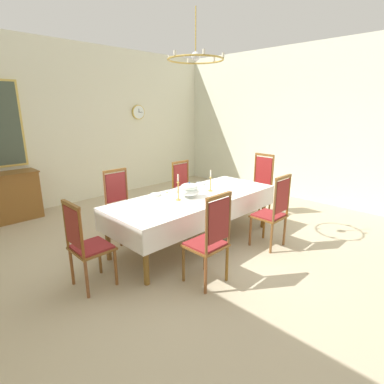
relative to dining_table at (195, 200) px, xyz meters
name	(u,v)px	position (x,y,z in m)	size (l,w,h in m)	color
ground	(204,246)	(0.00, -0.19, -0.70)	(6.77, 7.07, 0.04)	#BCAD8D
back_wall	(85,125)	(0.00, 3.39, 0.99)	(6.77, 0.08, 3.35)	silver
right_wall	(312,125)	(3.43, -0.19, 0.99)	(0.08, 7.07, 3.35)	silver
dining_table	(195,200)	(0.00, 0.00, 0.00)	(2.73, 1.06, 0.75)	brown
tablecloth	(195,200)	(0.00, 0.00, 0.00)	(2.75, 1.08, 0.32)	white
chair_south_a	(210,239)	(-0.72, -0.94, -0.11)	(0.44, 0.42, 1.13)	brown
chair_north_a	(121,204)	(-0.72, 0.94, -0.11)	(0.44, 0.42, 1.11)	brown
chair_south_b	(273,211)	(0.68, -0.94, -0.11)	(0.44, 0.42, 1.12)	brown
chair_north_b	(185,189)	(0.68, 0.94, -0.13)	(0.44, 0.42, 1.07)	brown
chair_head_west	(86,243)	(-1.77, 0.00, -0.13)	(0.42, 0.44, 1.06)	brown
chair_head_east	(259,185)	(1.77, 0.00, -0.09)	(0.42, 0.44, 1.19)	brown
soup_tureen	(189,190)	(-0.13, 0.00, 0.19)	(0.29, 0.29, 0.23)	white
candlestick_west	(178,190)	(-0.35, 0.00, 0.23)	(0.07, 0.07, 0.38)	gold
candlestick_east	(210,183)	(0.35, 0.00, 0.21)	(0.07, 0.07, 0.34)	gold
bowl_near_left	(173,191)	(-0.10, 0.38, 0.09)	(0.15, 0.15, 0.03)	white
bowl_near_right	(180,188)	(0.08, 0.41, 0.09)	(0.15, 0.15, 0.04)	white
bowl_far_left	(155,194)	(-0.43, 0.42, 0.09)	(0.16, 0.16, 0.03)	white
bowl_far_right	(201,183)	(0.55, 0.41, 0.09)	(0.16, 0.16, 0.03)	white
spoon_primary	(168,192)	(-0.20, 0.41, 0.08)	(0.06, 0.17, 0.01)	gold
spoon_secondary	(184,188)	(0.18, 0.44, 0.08)	(0.04, 0.18, 0.01)	gold
mounted_clock	(138,112)	(1.37, 3.32, 1.25)	(0.35, 0.06, 0.35)	#D1B251
chandelier	(196,59)	(0.00, 0.00, 1.99)	(0.78, 0.77, 0.66)	gold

